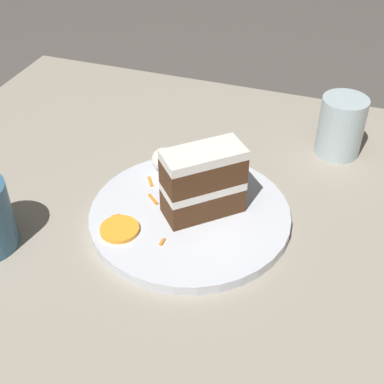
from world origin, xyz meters
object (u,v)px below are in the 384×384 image
Objects in this scene: cream_dollop at (165,160)px; orange_garnish at (120,229)px; plate at (192,216)px; drinking_glass at (340,130)px; cake_slice at (203,182)px.

cream_dollop is 0.81× the size of orange_garnish.
plate is 0.11m from orange_garnish.
cream_dollop is at bearing 87.08° from orange_garnish.
orange_garnish is at bearing -138.77° from plate.
plate is at bearing -125.29° from drinking_glass.
orange_garnish reaches higher than plate.
cake_slice reaches higher than plate.
orange_garnish is (-0.01, -0.15, -0.02)m from cream_dollop.
drinking_glass reaches higher than plate.
cream_dollop reaches higher than plate.
drinking_glass reaches higher than orange_garnish.
plate is 2.47× the size of cake_slice.
plate is 0.11m from cream_dollop.
cream_dollop is (-0.07, 0.08, 0.03)m from plate.
cream_dollop is at bearing 131.24° from plate.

